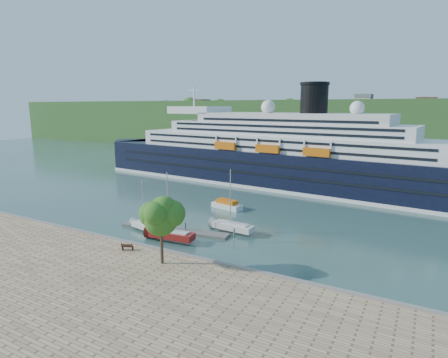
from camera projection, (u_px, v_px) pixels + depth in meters
ground at (132, 249)px, 56.34m from camera, size 400.00×400.00×0.00m
far_hillside at (342, 126)px, 178.60m from camera, size 400.00×50.00×24.00m
quay_coping at (131, 242)px, 55.95m from camera, size 220.00×0.50×0.30m
cruise_ship at (268, 135)px, 101.31m from camera, size 121.60×28.70×27.06m
park_bench at (128, 246)px, 53.25m from camera, size 1.90×1.37×1.13m
promenade_tree at (161, 227)px, 47.96m from camera, size 5.96×5.96×9.86m
floating_pontoon at (174, 230)px, 64.51m from camera, size 19.94×5.08×0.44m
sailboat_white_near at (145, 207)px, 63.63m from camera, size 6.96×3.32×8.67m
sailboat_red at (171, 209)px, 58.53m from camera, size 8.46×3.15×10.68m
sailboat_white_far at (233, 203)px, 62.70m from camera, size 8.21×2.84×10.42m
tender_launch at (227, 204)px, 78.60m from camera, size 7.24×3.69×1.91m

